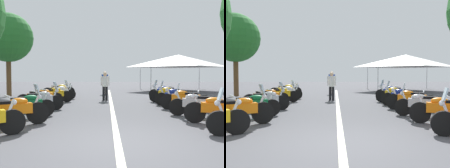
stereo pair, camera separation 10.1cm
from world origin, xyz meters
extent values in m
plane|color=#4C4C51|center=(0.00, 0.00, 0.00)|extent=(80.00, 80.00, 0.00)
cube|color=beige|center=(6.17, 0.00, 0.00)|extent=(22.92, 0.16, 0.01)
cylinder|color=black|center=(0.88, 2.62, 0.32)|extent=(0.46, 0.62, 0.64)
cylinder|color=silver|center=(0.84, 2.68, 0.62)|extent=(0.21, 0.28, 0.58)
cylinder|color=silver|center=(0.82, 2.71, 0.98)|extent=(0.54, 0.37, 0.04)
sphere|color=silver|center=(0.90, 2.58, 0.82)|extent=(0.14, 0.14, 0.14)
cylinder|color=black|center=(2.21, 2.35, 0.34)|extent=(0.45, 0.66, 0.67)
cube|color=orange|center=(1.86, 2.99, 0.52)|extent=(0.78, 1.11, 0.30)
ellipsoid|color=orange|center=(1.94, 2.83, 0.72)|extent=(0.48, 0.58, 0.22)
cube|color=black|center=(1.75, 3.19, 0.70)|extent=(0.46, 0.55, 0.12)
cylinder|color=silver|center=(2.18, 2.40, 0.64)|extent=(0.20, 0.29, 0.58)
cylinder|color=silver|center=(2.16, 2.44, 1.00)|extent=(0.56, 0.33, 0.04)
sphere|color=silver|center=(2.23, 2.31, 0.84)|extent=(0.14, 0.14, 0.14)
cube|color=silver|center=(2.20, 2.37, 1.07)|extent=(0.37, 0.28, 0.32)
cylinder|color=black|center=(3.58, 2.43, 0.31)|extent=(0.44, 0.59, 0.61)
cylinder|color=black|center=(2.80, 3.67, 0.31)|extent=(0.44, 0.59, 0.61)
cube|color=#0C592D|center=(3.19, 3.05, 0.49)|extent=(0.83, 1.09, 0.30)
ellipsoid|color=#0C592D|center=(3.29, 2.90, 0.69)|extent=(0.50, 0.58, 0.22)
cube|color=black|center=(3.08, 3.23, 0.67)|extent=(0.48, 0.54, 0.12)
cylinder|color=silver|center=(3.55, 2.48, 0.61)|extent=(0.21, 0.28, 0.58)
cylinder|color=silver|center=(3.53, 2.51, 0.97)|extent=(0.55, 0.36, 0.04)
sphere|color=silver|center=(3.61, 2.39, 0.81)|extent=(0.14, 0.14, 0.14)
cylinder|color=silver|center=(3.11, 3.52, 0.21)|extent=(0.36, 0.51, 0.08)
cylinder|color=black|center=(5.12, 2.39, 0.31)|extent=(0.40, 0.62, 0.62)
cylinder|color=black|center=(4.53, 3.60, 0.31)|extent=(0.40, 0.62, 0.62)
cube|color=silver|center=(4.82, 2.99, 0.49)|extent=(0.70, 1.05, 0.30)
ellipsoid|color=silver|center=(4.90, 2.83, 0.69)|extent=(0.46, 0.58, 0.22)
cube|color=black|center=(4.72, 3.19, 0.67)|extent=(0.44, 0.55, 0.12)
cylinder|color=silver|center=(5.09, 2.44, 0.61)|extent=(0.19, 0.29, 0.58)
cylinder|color=silver|center=(5.07, 2.48, 0.97)|extent=(0.58, 0.31, 0.04)
sphere|color=silver|center=(5.14, 2.34, 0.81)|extent=(0.14, 0.14, 0.14)
cylinder|color=silver|center=(4.81, 3.44, 0.22)|extent=(0.31, 0.53, 0.08)
cube|color=silver|center=(5.11, 2.40, 1.04)|extent=(0.38, 0.27, 0.32)
cylinder|color=black|center=(6.50, 2.65, 0.32)|extent=(0.46, 0.60, 0.63)
cylinder|color=black|center=(5.65, 3.93, 0.32)|extent=(0.46, 0.60, 0.63)
cube|color=orange|center=(6.07, 3.29, 0.50)|extent=(0.88, 1.13, 0.30)
ellipsoid|color=orange|center=(6.17, 3.14, 0.70)|extent=(0.50, 0.58, 0.22)
cube|color=black|center=(5.95, 3.47, 0.68)|extent=(0.48, 0.54, 0.12)
cylinder|color=silver|center=(6.46, 2.70, 0.62)|extent=(0.22, 0.28, 0.58)
cylinder|color=silver|center=(6.44, 2.73, 0.98)|extent=(0.54, 0.37, 0.04)
sphere|color=silver|center=(6.52, 2.61, 0.82)|extent=(0.14, 0.14, 0.14)
cylinder|color=silver|center=(5.97, 3.77, 0.22)|extent=(0.37, 0.50, 0.08)
cylinder|color=black|center=(7.94, 2.38, 0.31)|extent=(0.37, 0.63, 0.62)
cylinder|color=black|center=(7.35, 3.79, 0.31)|extent=(0.37, 0.63, 0.62)
cube|color=#EAB214|center=(7.65, 3.08, 0.49)|extent=(0.70, 1.18, 0.30)
ellipsoid|color=#EAB214|center=(7.71, 2.92, 0.69)|extent=(0.44, 0.58, 0.22)
cube|color=black|center=(7.56, 3.29, 0.67)|extent=(0.42, 0.54, 0.12)
cylinder|color=silver|center=(7.91, 2.43, 0.61)|extent=(0.18, 0.29, 0.58)
cylinder|color=silver|center=(7.90, 2.47, 0.97)|extent=(0.59, 0.27, 0.04)
sphere|color=silver|center=(7.96, 2.33, 0.81)|extent=(0.14, 0.14, 0.14)
cylinder|color=silver|center=(7.64, 3.57, 0.22)|extent=(0.28, 0.54, 0.08)
cube|color=silver|center=(7.93, 2.40, 1.04)|extent=(0.38, 0.25, 0.32)
cylinder|color=black|center=(9.42, 2.38, 0.30)|extent=(0.42, 0.59, 0.60)
cylinder|color=black|center=(8.67, 3.70, 0.30)|extent=(0.42, 0.59, 0.60)
cube|color=white|center=(9.05, 3.04, 0.48)|extent=(0.82, 1.14, 0.30)
ellipsoid|color=white|center=(9.14, 2.88, 0.68)|extent=(0.49, 0.58, 0.22)
cube|color=black|center=(8.94, 3.23, 0.66)|extent=(0.47, 0.55, 0.12)
cylinder|color=silver|center=(9.39, 2.43, 0.60)|extent=(0.21, 0.29, 0.58)
cylinder|color=silver|center=(9.37, 2.47, 0.96)|extent=(0.56, 0.34, 0.04)
sphere|color=silver|center=(9.45, 2.34, 0.80)|extent=(0.14, 0.14, 0.14)
cylinder|color=silver|center=(8.97, 3.52, 0.21)|extent=(0.34, 0.52, 0.08)
cylinder|color=black|center=(10.81, 2.64, 0.34)|extent=(0.46, 0.65, 0.67)
cylinder|color=black|center=(10.07, 3.90, 0.34)|extent=(0.46, 0.65, 0.67)
cube|color=#EAB214|center=(10.44, 3.27, 0.52)|extent=(0.81, 1.11, 0.30)
ellipsoid|color=#EAB214|center=(10.53, 3.12, 0.72)|extent=(0.49, 0.58, 0.22)
cube|color=black|center=(10.33, 3.46, 0.70)|extent=(0.47, 0.55, 0.12)
cylinder|color=silver|center=(10.78, 2.69, 0.64)|extent=(0.21, 0.29, 0.58)
cylinder|color=silver|center=(10.76, 2.72, 1.00)|extent=(0.55, 0.35, 0.04)
sphere|color=silver|center=(10.84, 2.59, 0.84)|extent=(0.14, 0.14, 0.14)
cylinder|color=silver|center=(10.37, 3.74, 0.24)|extent=(0.35, 0.51, 0.08)
cylinder|color=black|center=(0.64, -2.54, 0.31)|extent=(0.31, 0.64, 0.62)
cylinder|color=silver|center=(0.62, -2.59, 0.61)|extent=(0.15, 0.30, 0.58)
cylinder|color=silver|center=(0.61, -2.63, 0.97)|extent=(0.61, 0.21, 0.04)
sphere|color=silver|center=(0.65, -2.49, 0.81)|extent=(0.14, 0.14, 0.14)
cube|color=silver|center=(0.63, -2.56, 1.04)|extent=(0.38, 0.22, 0.32)
cylinder|color=black|center=(2.25, -2.51, 0.33)|extent=(0.36, 0.67, 0.66)
cube|color=orange|center=(1.99, -3.20, 0.51)|extent=(0.65, 1.16, 0.30)
ellipsoid|color=orange|center=(2.05, -3.04, 0.71)|extent=(0.42, 0.58, 0.22)
cylinder|color=silver|center=(2.23, -2.56, 0.63)|extent=(0.17, 0.30, 0.58)
cylinder|color=silver|center=(2.21, -2.60, 0.99)|extent=(0.60, 0.25, 0.04)
sphere|color=silver|center=(2.27, -2.46, 0.83)|extent=(0.14, 0.14, 0.14)
cylinder|color=black|center=(3.62, -2.36, 0.31)|extent=(0.33, 0.64, 0.63)
cylinder|color=black|center=(3.17, -3.71, 0.31)|extent=(0.33, 0.64, 0.63)
cube|color=silver|center=(3.39, -3.04, 0.49)|extent=(0.61, 1.11, 0.30)
ellipsoid|color=silver|center=(3.45, -2.86, 0.69)|extent=(0.41, 0.58, 0.22)
cube|color=black|center=(3.32, -3.24, 0.67)|extent=(0.40, 0.54, 0.12)
cylinder|color=silver|center=(3.60, -2.42, 0.61)|extent=(0.16, 0.30, 0.58)
cylinder|color=silver|center=(3.59, -2.46, 0.97)|extent=(0.60, 0.23, 0.04)
sphere|color=silver|center=(3.63, -2.31, 0.81)|extent=(0.14, 0.14, 0.14)
cylinder|color=silver|center=(3.09, -3.38, 0.22)|extent=(0.25, 0.55, 0.08)
cube|color=silver|center=(3.61, -2.38, 1.04)|extent=(0.38, 0.23, 0.32)
cylinder|color=black|center=(5.18, -2.40, 0.34)|extent=(0.43, 0.67, 0.67)
cylinder|color=black|center=(4.51, -3.73, 0.34)|extent=(0.43, 0.67, 0.67)
cube|color=orange|center=(4.85, -3.07, 0.52)|extent=(0.76, 1.13, 0.30)
ellipsoid|color=orange|center=(4.93, -2.91, 0.72)|extent=(0.47, 0.58, 0.22)
cube|color=black|center=(4.75, -3.26, 0.70)|extent=(0.45, 0.55, 0.12)
cylinder|color=silver|center=(5.16, -2.46, 0.64)|extent=(0.19, 0.29, 0.58)
cylinder|color=silver|center=(5.14, -2.49, 1.00)|extent=(0.57, 0.32, 0.04)
sphere|color=silver|center=(5.21, -2.36, 0.84)|extent=(0.14, 0.14, 0.14)
cylinder|color=silver|center=(4.49, -3.38, 0.24)|extent=(0.32, 0.53, 0.08)
cylinder|color=black|center=(6.46, -2.41, 0.31)|extent=(0.35, 0.64, 0.63)
cylinder|color=black|center=(5.97, -3.74, 0.31)|extent=(0.35, 0.64, 0.63)
cube|color=navy|center=(6.22, -3.07, 0.49)|extent=(0.63, 1.11, 0.30)
ellipsoid|color=navy|center=(6.28, -2.90, 0.69)|extent=(0.42, 0.58, 0.22)
cube|color=black|center=(6.14, -3.28, 0.67)|extent=(0.41, 0.54, 0.12)
cylinder|color=silver|center=(6.44, -2.46, 0.61)|extent=(0.17, 0.30, 0.58)
cylinder|color=silver|center=(6.43, -2.50, 0.97)|extent=(0.60, 0.25, 0.04)
sphere|color=silver|center=(6.48, -2.36, 0.81)|extent=(0.14, 0.14, 0.14)
cylinder|color=silver|center=(5.90, -3.41, 0.22)|extent=(0.26, 0.54, 0.08)
cube|color=silver|center=(6.46, -2.42, 1.04)|extent=(0.38, 0.24, 0.32)
cylinder|color=black|center=(7.79, -2.37, 0.32)|extent=(0.37, 0.65, 0.64)
cylinder|color=black|center=(7.23, -3.80, 0.32)|extent=(0.37, 0.65, 0.64)
cube|color=#EAB214|center=(7.51, -3.08, 0.50)|extent=(0.69, 1.19, 0.30)
ellipsoid|color=#EAB214|center=(7.58, -2.92, 0.70)|extent=(0.43, 0.58, 0.22)
cube|color=black|center=(7.43, -3.29, 0.68)|extent=(0.42, 0.54, 0.12)
cylinder|color=silver|center=(7.77, -2.43, 0.62)|extent=(0.17, 0.30, 0.58)
cylinder|color=silver|center=(7.76, -2.46, 0.98)|extent=(0.59, 0.27, 0.04)
sphere|color=silver|center=(7.81, -2.32, 0.82)|extent=(0.14, 0.14, 0.14)
cylinder|color=silver|center=(7.17, -3.45, 0.22)|extent=(0.28, 0.54, 0.08)
cube|color=silver|center=(7.79, -2.39, 1.05)|extent=(0.38, 0.25, 0.32)
cylinder|color=black|center=(9.36, -2.60, 0.30)|extent=(0.36, 0.62, 0.61)
cylinder|color=black|center=(8.85, -3.89, 0.30)|extent=(0.36, 0.62, 0.61)
cube|color=navy|center=(9.10, -3.25, 0.48)|extent=(0.65, 1.08, 0.30)
ellipsoid|color=navy|center=(9.17, -3.08, 0.68)|extent=(0.43, 0.58, 0.22)
cube|color=black|center=(9.02, -3.45, 0.66)|extent=(0.42, 0.54, 0.12)
cylinder|color=silver|center=(9.34, -2.66, 0.60)|extent=(0.17, 0.29, 0.58)
cylinder|color=silver|center=(9.32, -2.70, 0.96)|extent=(0.59, 0.27, 0.04)
sphere|color=silver|center=(9.38, -2.56, 0.80)|extent=(0.14, 0.14, 0.14)
cylinder|color=silver|center=(8.78, -3.56, 0.21)|extent=(0.28, 0.54, 0.08)
cube|color=orange|center=(7.36, -4.15, 0.01)|extent=(0.36, 0.36, 0.03)
cone|color=orange|center=(7.36, -4.15, 0.32)|extent=(0.26, 0.26, 0.60)
cylinder|color=white|center=(7.36, -4.15, 0.34)|extent=(0.19, 0.19, 0.07)
cylinder|color=brown|center=(13.31, 0.45, 0.42)|extent=(0.14, 0.14, 0.85)
cylinder|color=brown|center=(13.38, 0.28, 0.42)|extent=(0.14, 0.14, 0.85)
cylinder|color=#2D51A5|center=(13.34, 0.36, 1.16)|extent=(0.32, 0.32, 0.63)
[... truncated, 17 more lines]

